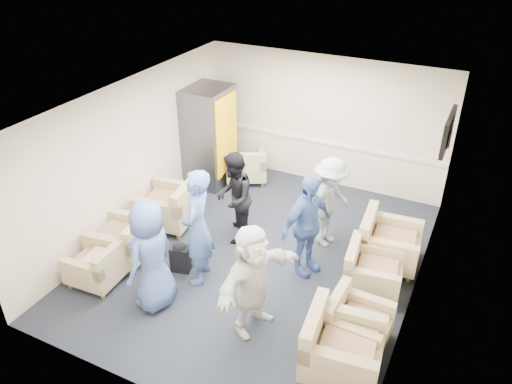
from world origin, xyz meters
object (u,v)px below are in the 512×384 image
at_px(armchair_left_near, 100,266).
at_px(armchair_right_far, 386,244).
at_px(person_mid_left, 198,228).
at_px(person_back_right, 330,203).
at_px(armchair_left_far, 171,207).
at_px(armchair_left_mid, 126,241).
at_px(armchair_right_midfar, 370,272).
at_px(vending_machine, 209,136).
at_px(armchair_right_near, 338,349).
at_px(person_front_left, 151,256).
at_px(person_back_left, 234,198).
at_px(person_mid_right, 307,226).
at_px(person_front_right, 252,279).
at_px(armchair_right_midnear, 354,324).
at_px(armchair_corner, 246,167).

relative_size(armchair_left_near, armchair_right_far, 0.81).
xyz_separation_m(person_mid_left, person_back_right, (1.48, 1.79, -0.14)).
xyz_separation_m(armchair_left_far, armchair_right_far, (3.79, 0.61, -0.01)).
distance_m(armchair_left_mid, armchair_right_midfar, 3.96).
height_order(armchair_left_mid, vending_machine, vending_machine).
xyz_separation_m(armchair_right_near, person_front_left, (-2.79, 0.01, 0.50)).
xyz_separation_m(armchair_left_near, armchair_right_far, (3.85, 2.45, 0.06)).
relative_size(person_mid_left, person_back_left, 1.16).
xyz_separation_m(armchair_right_far, person_front_left, (-2.80, -2.46, 0.50)).
height_order(armchair_right_near, person_mid_left, person_mid_left).
height_order(armchair_right_near, person_front_left, person_front_left).
bearing_deg(armchair_right_near, armchair_left_near, 83.62).
relative_size(person_back_left, person_mid_right, 0.96).
height_order(armchair_right_midfar, person_mid_left, person_mid_left).
xyz_separation_m(armchair_right_midfar, person_front_left, (-2.74, -1.68, 0.54)).
height_order(armchair_right_midfar, armchair_right_far, armchair_right_far).
height_order(armchair_right_midfar, person_front_left, person_front_left).
distance_m(armchair_left_mid, vending_machine, 3.05).
distance_m(armchair_left_near, person_mid_right, 3.26).
bearing_deg(armchair_right_far, armchair_left_mid, 109.92).
bearing_deg(armchair_right_midfar, person_front_right, 132.69).
height_order(armchair_right_midfar, person_front_right, person_front_right).
xyz_separation_m(armchair_left_mid, person_back_right, (2.85, 1.90, 0.46)).
relative_size(armchair_right_near, armchair_right_midnear, 1.26).
xyz_separation_m(armchair_left_near, person_back_left, (1.30, 1.99, 0.51)).
relative_size(armchair_right_near, person_front_right, 0.62).
bearing_deg(person_back_right, vending_machine, 84.10).
relative_size(armchair_left_mid, person_back_right, 0.61).
distance_m(person_back_left, person_mid_right, 1.48).
height_order(armchair_right_midnear, armchair_corner, armchair_corner).
bearing_deg(armchair_right_midnear, armchair_corner, 47.04).
distance_m(armchair_left_far, person_mid_right, 2.73).
bearing_deg(armchair_right_midnear, armchair_left_far, 73.46).
bearing_deg(armchair_right_far, person_mid_left, 119.04).
height_order(armchair_right_near, armchair_corner, armchair_right_near).
xyz_separation_m(armchair_right_near, armchair_right_midfar, (-0.05, 1.69, -0.04)).
relative_size(armchair_right_midnear, armchair_corner, 0.72).
xyz_separation_m(armchair_right_midnear, person_mid_left, (-2.55, 0.24, 0.64)).
distance_m(armchair_left_mid, person_back_left, 1.93).
bearing_deg(person_back_left, person_mid_left, -19.97).
distance_m(armchair_left_mid, person_front_left, 1.38).
bearing_deg(armchair_corner, armchair_right_midnear, 105.16).
bearing_deg(person_front_right, person_back_right, 8.65).
bearing_deg(person_mid_left, person_front_left, -36.15).
xyz_separation_m(armchair_left_far, person_mid_left, (1.28, -1.07, 0.58)).
xyz_separation_m(person_back_right, person_mid_right, (-0.07, -0.89, 0.04)).
relative_size(armchair_right_midnear, person_back_right, 0.50).
bearing_deg(person_back_right, armchair_right_midfar, -118.44).
xyz_separation_m(armchair_right_far, person_back_left, (-2.55, -0.47, 0.45)).
relative_size(armchair_left_near, armchair_left_far, 0.76).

